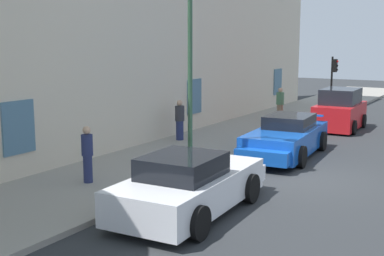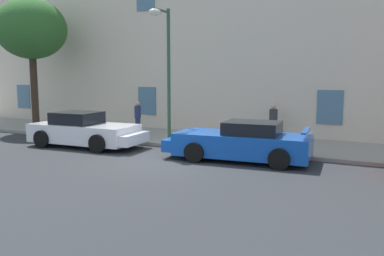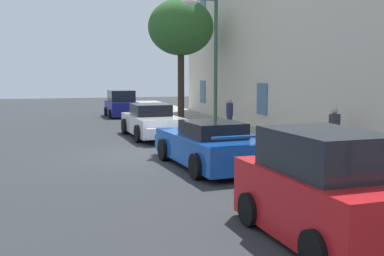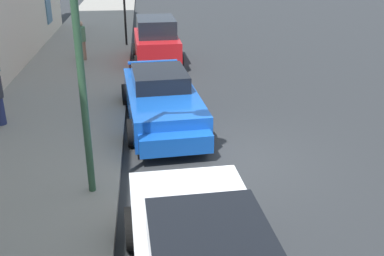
# 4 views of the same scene
# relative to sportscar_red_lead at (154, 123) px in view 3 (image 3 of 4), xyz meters

# --- Properties ---
(ground_plane) EXTENTS (80.00, 80.00, 0.00)m
(ground_plane) POSITION_rel_sportscar_red_lead_xyz_m (4.26, -1.20, -0.64)
(ground_plane) COLOR #2B2D30
(sidewalk) EXTENTS (60.00, 4.08, 0.14)m
(sidewalk) POSITION_rel_sportscar_red_lead_xyz_m (4.26, 3.39, -0.57)
(sidewalk) COLOR gray
(sidewalk) RESTS_ON ground
(sportscar_red_lead) EXTENTS (5.03, 2.36, 1.45)m
(sportscar_red_lead) POSITION_rel_sportscar_red_lead_xyz_m (0.00, 0.00, 0.00)
(sportscar_red_lead) COLOR white
(sportscar_red_lead) RESTS_ON ground
(sportscar_yellow_flank) EXTENTS (5.24, 2.37, 1.40)m
(sportscar_yellow_flank) POSITION_rel_sportscar_red_lead_xyz_m (6.59, 0.28, -0.02)
(sportscar_yellow_flank) COLOR #144CB2
(sportscar_yellow_flank) RESTS_ON ground
(hatchback_parked) EXTENTS (3.60, 2.00, 1.86)m
(hatchback_parked) POSITION_rel_sportscar_red_lead_xyz_m (13.19, 0.22, 0.19)
(hatchback_parked) COLOR red
(hatchback_parked) RESTS_ON ground
(hatchback_distant) EXTENTS (3.65, 2.02, 1.73)m
(hatchback_distant) POSITION_rel_sportscar_red_lead_xyz_m (-10.59, -0.03, 0.13)
(hatchback_distant) COLOR navy
(hatchback_distant) RESTS_ON ground
(tree_near_kerb) EXTENTS (3.76, 3.76, 6.93)m
(tree_near_kerb) POSITION_rel_sportscar_red_lead_xyz_m (-6.16, 2.87, 4.77)
(tree_near_kerb) COLOR #38281E
(tree_near_kerb) RESTS_ON sidewalk
(street_lamp) EXTENTS (0.44, 1.42, 5.58)m
(street_lamp) POSITION_rel_sportscar_red_lead_xyz_m (2.91, 1.44, 3.36)
(street_lamp) COLOR #2D5138
(street_lamp) RESTS_ON sidewalk
(pedestrian_admiring) EXTENTS (0.44, 0.44, 1.57)m
(pedestrian_admiring) POSITION_rel_sportscar_red_lead_xyz_m (0.19, 3.49, 0.30)
(pedestrian_admiring) COLOR navy
(pedestrian_admiring) RESTS_ON sidewalk
(pedestrian_bystander) EXTENTS (0.50, 0.50, 1.57)m
(pedestrian_bystander) POSITION_rel_sportscar_red_lead_xyz_m (6.70, 4.67, 0.29)
(pedestrian_bystander) COLOR navy
(pedestrian_bystander) RESTS_ON sidewalk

